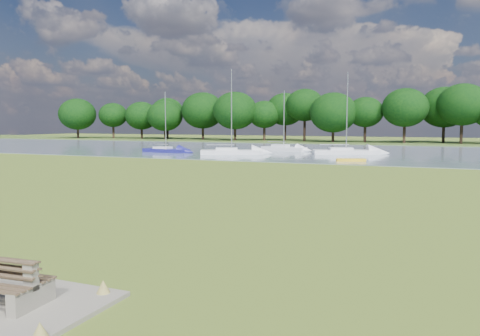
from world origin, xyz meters
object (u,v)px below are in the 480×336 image
at_px(sailboat_1, 283,147).
at_px(sailboat_3, 345,150).
at_px(sailboat_5, 231,150).
at_px(kayak, 351,160).
at_px(sailboat_2, 165,149).
at_px(bench_pair, 0,283).

relative_size(sailboat_1, sailboat_3, 0.82).
relative_size(sailboat_1, sailboat_5, 0.79).
bearing_deg(sailboat_5, sailboat_3, -1.00).
bearing_deg(kayak, sailboat_2, 150.27).
distance_m(sailboat_1, sailboat_2, 15.70).
bearing_deg(sailboat_1, kayak, -39.74).
bearing_deg(sailboat_3, sailboat_5, -177.66).
xyz_separation_m(bench_pair, sailboat_3, (-1.43, 49.88, 0.01)).
height_order(kayak, sailboat_3, sailboat_3).
bearing_deg(bench_pair, sailboat_5, 103.03).
bearing_deg(bench_pair, sailboat_2, 112.97).
xyz_separation_m(bench_pair, sailboat_1, (-10.35, 53.52, 0.03)).
distance_m(bench_pair, kayak, 39.69).
bearing_deg(bench_pair, sailboat_3, 87.05).
bearing_deg(sailboat_2, bench_pair, -58.22).
xyz_separation_m(kayak, sailboat_3, (-2.30, 10.20, 0.35)).
relative_size(sailboat_3, sailboat_5, 0.97).
bearing_deg(kayak, bench_pair, -109.16).
distance_m(sailboat_1, sailboat_3, 9.63).
relative_size(bench_pair, sailboat_3, 0.21).
bearing_deg(sailboat_1, bench_pair, -67.82).
bearing_deg(bench_pair, kayak, 84.14).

